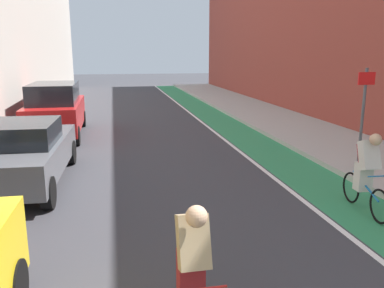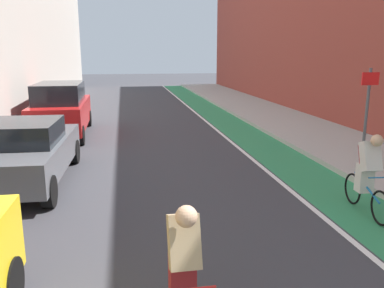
{
  "view_description": "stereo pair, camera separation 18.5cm",
  "coord_description": "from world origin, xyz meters",
  "px_view_note": "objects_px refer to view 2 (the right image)",
  "views": [
    {
      "loc": [
        -1.18,
        1.51,
        3.05
      ],
      "look_at": [
        0.31,
        9.09,
        1.28
      ],
      "focal_mm": 37.28,
      "sensor_mm": 36.0,
      "label": 1
    },
    {
      "loc": [
        -0.99,
        1.48,
        3.05
      ],
      "look_at": [
        0.31,
        9.09,
        1.28
      ],
      "focal_mm": 37.28,
      "sensor_mm": 36.0,
      "label": 2
    }
  ],
  "objects_px": {
    "cyclist_lead": "(183,266)",
    "street_sign_post": "(367,111)",
    "cyclist_mid": "(368,171)",
    "parked_suv_red": "(61,109)",
    "parked_sedan_gray": "(26,152)"
  },
  "relations": [
    {
      "from": "parked_sedan_gray",
      "to": "cyclist_lead",
      "type": "distance_m",
      "value": 6.49
    },
    {
      "from": "parked_sedan_gray",
      "to": "cyclist_mid",
      "type": "relative_size",
      "value": 2.67
    },
    {
      "from": "cyclist_lead",
      "to": "street_sign_post",
      "type": "bearing_deg",
      "value": 43.38
    },
    {
      "from": "cyclist_lead",
      "to": "cyclist_mid",
      "type": "height_order",
      "value": "cyclist_lead"
    },
    {
      "from": "parked_sedan_gray",
      "to": "parked_suv_red",
      "type": "height_order",
      "value": "parked_suv_red"
    },
    {
      "from": "parked_sedan_gray",
      "to": "cyclist_mid",
      "type": "distance_m",
      "value": 7.46
    },
    {
      "from": "cyclist_mid",
      "to": "street_sign_post",
      "type": "bearing_deg",
      "value": 59.25
    },
    {
      "from": "parked_sedan_gray",
      "to": "cyclist_lead",
      "type": "relative_size",
      "value": 2.64
    },
    {
      "from": "cyclist_lead",
      "to": "street_sign_post",
      "type": "relative_size",
      "value": 0.67
    },
    {
      "from": "parked_suv_red",
      "to": "cyclist_lead",
      "type": "distance_m",
      "value": 11.91
    },
    {
      "from": "parked_sedan_gray",
      "to": "parked_suv_red",
      "type": "distance_m",
      "value": 5.74
    },
    {
      "from": "street_sign_post",
      "to": "cyclist_mid",
      "type": "bearing_deg",
      "value": -120.75
    },
    {
      "from": "parked_suv_red",
      "to": "cyclist_mid",
      "type": "relative_size",
      "value": 2.82
    },
    {
      "from": "parked_suv_red",
      "to": "cyclist_mid",
      "type": "bearing_deg",
      "value": -51.93
    },
    {
      "from": "cyclist_lead",
      "to": "parked_suv_red",
      "type": "bearing_deg",
      "value": 103.91
    }
  ]
}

